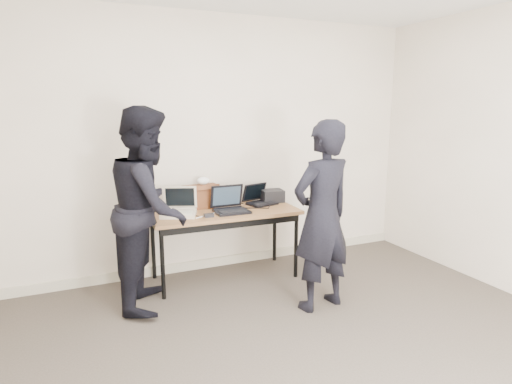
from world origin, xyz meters
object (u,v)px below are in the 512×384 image
desk (225,217)px  person_typist (322,217)px  equipment_box (272,196)px  laptop_beige (179,210)px  person_observer (149,208)px  laptop_right (259,199)px  leather_satchel (201,196)px  laptop_center (230,206)px

desk → person_typist: 1.11m
equipment_box → laptop_beige: bearing=-171.7°
desk → person_typist: person_typist is taller
person_typist → person_observer: size_ratio=0.94×
laptop_beige → equipment_box: size_ratio=1.83×
laptop_beige → equipment_box: (1.09, 0.16, 0.01)m
laptop_right → person_observer: size_ratio=0.20×
laptop_beige → equipment_box: laptop_beige is taller
leather_satchel → equipment_box: (0.81, -0.04, -0.06)m
leather_satchel → person_observer: person_observer is taller
person_observer → laptop_center: bearing=-56.5°
desk → laptop_right: laptop_right is taller
equipment_box → laptop_center: bearing=-158.7°
desk → laptop_right: 0.49m
equipment_box → person_observer: person_observer is taller
person_typist → leather_satchel: bearing=-68.4°
equipment_box → person_observer: (-1.42, -0.44, 0.10)m
desk → equipment_box: 0.67m
person_typist → person_observer: 1.52m
desk → laptop_center: bearing=-37.8°
equipment_box → person_observer: 1.49m
equipment_box → desk: bearing=-163.1°
laptop_right → leather_satchel: bearing=158.9°
desk → laptop_beige: laptop_beige is taller
laptop_center → person_observer: bearing=-164.7°
leather_satchel → equipment_box: size_ratio=1.63×
laptop_center → leather_satchel: bearing=131.1°
equipment_box → laptop_right: bearing=-168.1°
laptop_center → equipment_box: laptop_center is taller
laptop_beige → leather_satchel: size_ratio=1.12×
laptop_right → person_typist: size_ratio=0.21×
equipment_box → person_typist: bearing=-93.7°
person_observer → laptop_beige: bearing=-30.3°
leather_satchel → laptop_beige: bearing=-151.2°
leather_satchel → person_observer: size_ratio=0.21×
person_typist → laptop_beige: bearing=-54.3°
desk → person_observer: person_observer is taller
laptop_beige → desk: bearing=16.6°
laptop_beige → laptop_center: 0.51m
desk → laptop_center: 0.13m
desk → laptop_right: bearing=20.1°
desk → leather_satchel: leather_satchel is taller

